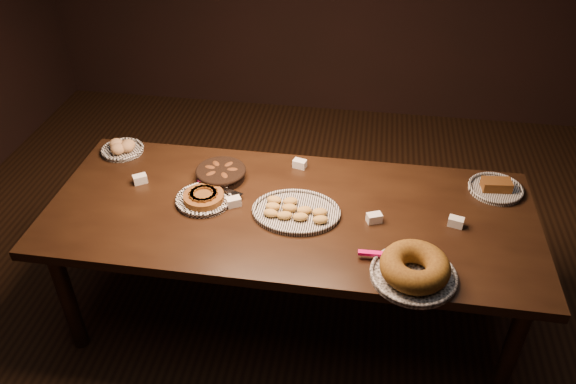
# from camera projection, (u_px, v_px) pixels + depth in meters

# --- Properties ---
(ground) EXTENTS (5.00, 5.00, 0.00)m
(ground) POSITION_uv_depth(u_px,v_px,m) (290.00, 313.00, 3.21)
(ground) COLOR black
(ground) RESTS_ON ground
(buffet_table) EXTENTS (2.40, 1.00, 0.75)m
(buffet_table) POSITION_uv_depth(u_px,v_px,m) (290.00, 221.00, 2.80)
(buffet_table) COLOR black
(buffet_table) RESTS_ON ground
(apple_tart_plate) EXTENTS (0.33, 0.29, 0.06)m
(apple_tart_plate) POSITION_uv_depth(u_px,v_px,m) (204.00, 198.00, 2.80)
(apple_tart_plate) COLOR white
(apple_tart_plate) RESTS_ON buffet_table
(madeleine_platter) EXTENTS (0.43, 0.35, 0.05)m
(madeleine_platter) POSITION_uv_depth(u_px,v_px,m) (295.00, 211.00, 2.72)
(madeleine_platter) COLOR black
(madeleine_platter) RESTS_ON buffet_table
(bundt_cake_plate) EXTENTS (0.43, 0.37, 0.11)m
(bundt_cake_plate) POSITION_uv_depth(u_px,v_px,m) (414.00, 269.00, 2.36)
(bundt_cake_plate) COLOR black
(bundt_cake_plate) RESTS_ON buffet_table
(croissant_basket) EXTENTS (0.32, 0.32, 0.07)m
(croissant_basket) POSITION_uv_depth(u_px,v_px,m) (221.00, 173.00, 2.95)
(croissant_basket) COLOR black
(croissant_basket) RESTS_ON buffet_table
(bread_roll_plate) EXTENTS (0.24, 0.24, 0.08)m
(bread_roll_plate) POSITION_uv_depth(u_px,v_px,m) (122.00, 148.00, 3.17)
(bread_roll_plate) COLOR white
(bread_roll_plate) RESTS_ON buffet_table
(loaf_plate) EXTENTS (0.28, 0.28, 0.06)m
(loaf_plate) POSITION_uv_depth(u_px,v_px,m) (496.00, 188.00, 2.88)
(loaf_plate) COLOR black
(loaf_plate) RESTS_ON buffet_table
(tent_cards) EXTENTS (1.69, 0.47, 0.04)m
(tent_cards) POSITION_uv_depth(u_px,v_px,m) (297.00, 196.00, 2.82)
(tent_cards) COLOR white
(tent_cards) RESTS_ON buffet_table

